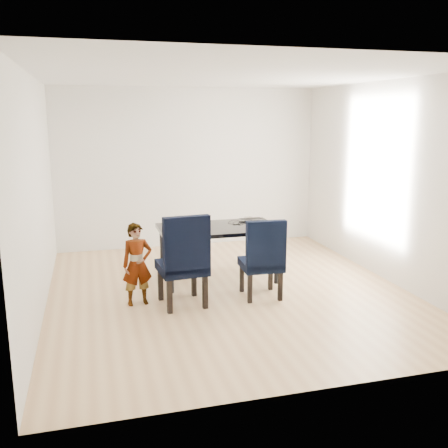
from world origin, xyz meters
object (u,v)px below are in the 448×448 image
object	(u,v)px
chair_right	(261,257)
laptop	(250,219)
child	(137,264)
chair_left	(182,259)
dining_table	(218,253)
plate	(188,229)

from	to	relation	value
chair_right	laptop	world-z (taller)	chair_right
child	laptop	size ratio (longest dim) A/B	3.08
chair_left	laptop	world-z (taller)	chair_left
child	dining_table	bearing A→B (deg)	21.45
child	plate	size ratio (longest dim) A/B	3.35
dining_table	chair_right	world-z (taller)	chair_right
laptop	chair_right	bearing A→B (deg)	77.56
plate	dining_table	bearing A→B (deg)	7.00
child	plate	distance (m)	0.99
chair_right	chair_left	bearing A→B (deg)	-175.77
plate	laptop	xyz separation A→B (m)	(0.99, 0.40, 0.00)
laptop	child	bearing A→B (deg)	28.38
chair_right	dining_table	bearing A→B (deg)	117.25
chair_right	plate	distance (m)	1.09
dining_table	chair_right	distance (m)	0.86
dining_table	chair_left	world-z (taller)	chair_left
child	chair_left	bearing A→B (deg)	-23.59
dining_table	chair_left	distance (m)	1.05
chair_left	chair_right	size ratio (longest dim) A/B	1.11
dining_table	laptop	bearing A→B (deg)	31.75
child	chair_right	bearing A→B (deg)	-12.58
dining_table	child	xyz separation A→B (m)	(-1.17, -0.65, 0.12)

